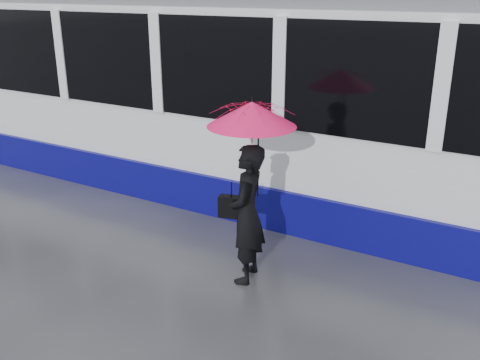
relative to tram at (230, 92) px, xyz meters
The scene contains 6 objects.
ground 3.10m from the tram, 71.53° to the right, with size 90.00×90.00×0.00m, color #2F2F34.
rails 1.83m from the tram, ahead, with size 34.00×1.51×0.02m.
tram is the anchor object (origin of this frame).
woman 3.25m from the tram, 55.07° to the right, with size 0.60×0.39×1.65m, color black.
umbrella 3.18m from the tram, 54.33° to the right, with size 1.19×1.19×1.11m.
handbag 3.11m from the tram, 58.28° to the right, with size 0.32×0.20×0.43m.
Camera 1 is at (3.73, -4.93, 3.26)m, focal length 40.00 mm.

